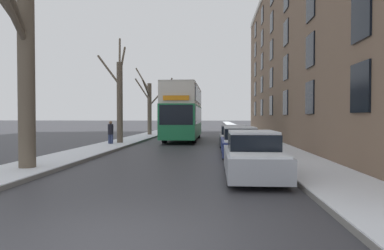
# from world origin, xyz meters

# --- Properties ---
(ground_plane) EXTENTS (320.00, 320.00, 0.00)m
(ground_plane) POSITION_xyz_m (0.00, 0.00, 0.00)
(ground_plane) COLOR #38383D
(sidewalk_left) EXTENTS (2.33, 130.00, 0.16)m
(sidewalk_left) POSITION_xyz_m (-5.00, 53.00, 0.08)
(sidewalk_left) COLOR slate
(sidewalk_left) RESTS_ON ground
(sidewalk_right) EXTENTS (2.33, 130.00, 0.16)m
(sidewalk_right) POSITION_xyz_m (5.00, 53.00, 0.08)
(sidewalk_right) COLOR slate
(sidewalk_right) RESTS_ON ground
(terrace_facade_right) EXTENTS (9.10, 39.39, 14.11)m
(terrace_facade_right) POSITION_xyz_m (10.66, 20.62, 7.06)
(terrace_facade_right) COLOR #7A604C
(terrace_facade_right) RESTS_ON ground
(bare_tree_left_0) EXTENTS (1.21, 3.18, 6.82)m
(bare_tree_left_0) POSITION_xyz_m (-4.86, 6.26, 3.67)
(bare_tree_left_0) COLOR brown
(bare_tree_left_0) RESTS_ON ground
(bare_tree_left_1) EXTENTS (1.86, 1.78, 7.50)m
(bare_tree_left_1) POSITION_xyz_m (-4.90, 17.79, 3.22)
(bare_tree_left_1) COLOR brown
(bare_tree_left_1) RESTS_ON ground
(bare_tree_left_2) EXTENTS (3.19, 3.72, 6.90)m
(bare_tree_left_2) POSITION_xyz_m (-4.96, 28.27, 3.02)
(bare_tree_left_2) COLOR brown
(bare_tree_left_2) RESTS_ON ground
(bare_tree_left_3) EXTENTS (1.85, 2.90, 6.89)m
(bare_tree_left_3) POSITION_xyz_m (-4.70, 39.40, 3.02)
(bare_tree_left_3) COLOR brown
(bare_tree_left_3) RESTS_ON ground
(double_decker_bus) EXTENTS (2.50, 10.03, 4.35)m
(double_decker_bus) POSITION_xyz_m (-1.00, 22.40, 2.45)
(double_decker_bus) COLOR #1E7A47
(double_decker_bus) RESTS_ON ground
(parked_car_0) EXTENTS (1.70, 4.34, 1.46)m
(parked_car_0) POSITION_xyz_m (2.77, 5.81, 0.67)
(parked_car_0) COLOR #9EA3AD
(parked_car_0) RESTS_ON ground
(parked_car_1) EXTENTS (1.74, 4.55, 1.41)m
(parked_car_1) POSITION_xyz_m (2.77, 11.59, 0.65)
(parked_car_1) COLOR navy
(parked_car_1) RESTS_ON ground
(parked_car_2) EXTENTS (1.84, 4.34, 1.36)m
(parked_car_2) POSITION_xyz_m (2.77, 17.04, 0.63)
(parked_car_2) COLOR #474C56
(parked_car_2) RESTS_ON ground
(oncoming_van) EXTENTS (2.05, 4.87, 2.26)m
(oncoming_van) POSITION_xyz_m (-1.93, 38.99, 1.23)
(oncoming_van) COLOR #9EA3AD
(oncoming_van) RESTS_ON ground
(pedestrian_left_sidewalk) EXTENTS (0.36, 0.36, 1.63)m
(pedestrian_left_sidewalk) POSITION_xyz_m (-5.17, 16.71, 0.90)
(pedestrian_left_sidewalk) COLOR navy
(pedestrian_left_sidewalk) RESTS_ON ground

